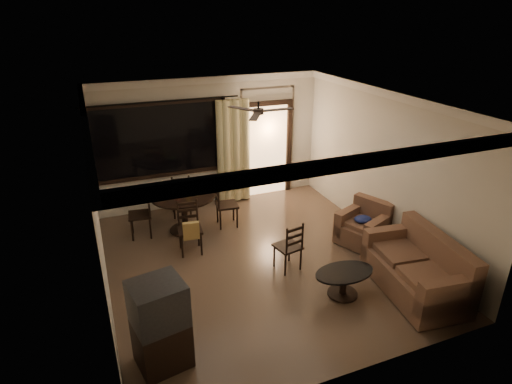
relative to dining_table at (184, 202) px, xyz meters
name	(u,v)px	position (x,y,z in m)	size (l,w,h in m)	color
ground	(258,261)	(0.92, -1.58, -0.61)	(5.50, 5.50, 0.00)	#7F6651
room_shell	(252,131)	(1.51, 0.19, 1.22)	(5.50, 6.70, 5.50)	beige
dining_table	(184,202)	(0.00, 0.00, 0.00)	(1.25, 1.25, 1.00)	black
dining_chair_west	(141,223)	(-0.83, 0.10, -0.33)	(0.47, 0.47, 0.95)	black
dining_chair_east	(226,212)	(0.83, -0.10, -0.33)	(0.47, 0.47, 0.95)	black
dining_chair_south	(190,237)	(-0.10, -0.85, -0.31)	(0.47, 0.52, 0.95)	black
dining_chair_north	(181,203)	(0.09, 0.70, -0.33)	(0.47, 0.47, 0.95)	black
tv_cabinet	(160,325)	(-1.06, -3.31, -0.02)	(0.71, 0.66, 1.18)	black
sofa	(419,271)	(2.89, -3.31, -0.24)	(1.14, 1.84, 0.93)	#4A2822
armchair	(365,227)	(3.01, -1.73, -0.28)	(1.03, 1.03, 0.80)	#4A2822
coffee_table	(344,279)	(1.77, -2.96, -0.34)	(0.95, 0.57, 0.42)	black
side_chair	(288,255)	(1.29, -1.99, -0.35)	(0.46, 0.46, 0.89)	black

